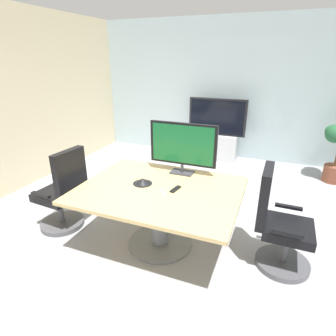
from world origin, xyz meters
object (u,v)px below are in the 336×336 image
Objects in this scene: conference_phone at (143,181)px; remote_control at (176,189)px; office_chair_right at (278,227)px; office_chair_left at (64,196)px; tv_monitor at (183,145)px; conference_table at (160,202)px; wall_display_unit at (216,139)px.

conference_phone is 1.29× the size of remote_control.
remote_control is at bearing 97.03° from office_chair_right.
office_chair_left is 1.30× the size of tv_monitor.
office_chair_left is (-1.27, -0.13, -0.11)m from conference_table.
conference_table is 0.75m from tv_monitor.
office_chair_left is at bearing -154.48° from tv_monitor.
tv_monitor is at bearing 80.55° from conference_table.
conference_phone is at bearing -170.43° from remote_control.
tv_monitor is 2.78m from wall_display_unit.
wall_display_unit is at bearing 91.29° from conference_table.
wall_display_unit is at bearing 105.23° from remote_control.
tv_monitor is 4.94× the size of remote_control.
office_chair_right is 4.95× the size of conference_phone.
tv_monitor reaches higher than office_chair_right.
remote_control is (-1.10, -0.11, 0.29)m from office_chair_right.
remote_control is at bearing -85.51° from wall_display_unit.
tv_monitor is (-1.19, 0.37, 0.64)m from office_chair_right.
conference_table is at bearing -99.45° from tv_monitor.
conference_phone reaches higher than conference_table.
conference_table is at bearing -159.89° from remote_control.
tv_monitor is at bearing 56.59° from conference_phone.
wall_display_unit reaches higher than office_chair_left.
office_chair_right reaches higher than conference_table.
wall_display_unit is 7.71× the size of remote_control.
office_chair_right is at bearing 4.03° from conference_phone.
conference_phone is at bearing -92.85° from wall_display_unit.
remote_control is (0.41, -0.01, -0.02)m from conference_phone.
office_chair_right reaches higher than remote_control.
tv_monitor reaches higher than remote_control.
wall_display_unit is at bearing 93.37° from tv_monitor.
conference_phone is at bearing 170.74° from conference_table.
wall_display_unit is (1.20, 3.34, -0.01)m from office_chair_left.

